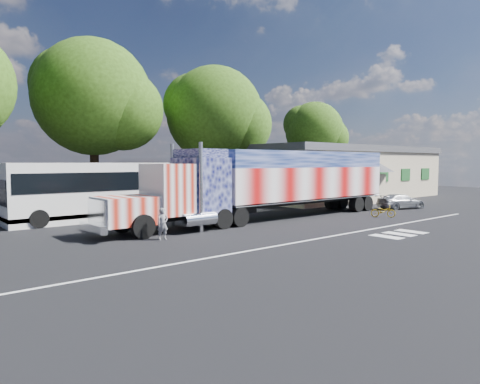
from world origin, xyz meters
TOP-DOWN VIEW (x-y plane):
  - ground at (0.00, 0.00)m, footprint 100.00×100.00m
  - lane_markings at (1.71, -3.77)m, footprint 30.00×2.67m
  - semi_truck at (3.35, 3.51)m, footprint 21.91×3.46m
  - coach_bus at (-4.81, 10.31)m, footprint 12.36×2.88m
  - hall_building at (19.92, 10.86)m, footprint 22.40×12.80m
  - parked_car at (15.05, 1.37)m, footprint 4.26×2.75m
  - woman at (-5.98, 1.50)m, footprint 0.57×0.39m
  - bicycle at (9.27, -0.63)m, footprint 1.37×1.57m
  - tree_far_ne at (25.51, 18.92)m, footprint 7.53×7.17m
  - tree_ne_a at (7.84, 15.77)m, footprint 9.23×8.79m
  - tree_n_mid at (-2.43, 18.43)m, footprint 9.87×9.40m

SIDE VIEW (x-z plane):
  - ground at x=0.00m, z-range 0.00..0.00m
  - lane_markings at x=1.71m, z-range 0.00..0.01m
  - bicycle at x=9.27m, z-range 0.00..0.82m
  - parked_car at x=15.05m, z-range 0.00..1.15m
  - woman at x=-5.98m, z-range 0.00..1.50m
  - coach_bus at x=-4.81m, z-range 0.07..3.66m
  - semi_truck at x=3.35m, z-range 0.07..4.74m
  - hall_building at x=19.92m, z-range 0.02..5.22m
  - tree_far_ne at x=25.51m, z-range 1.90..12.98m
  - tree_ne_a at x=7.84m, z-range 1.76..14.18m
  - tree_n_mid at x=-2.43m, z-range 2.04..15.62m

